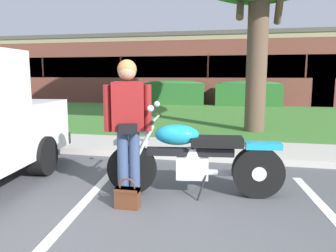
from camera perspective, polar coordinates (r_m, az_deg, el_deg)
ground_plane at (r=3.21m, az=5.15°, el=-19.85°), size 140.00×140.00×0.00m
curb_strip at (r=6.11m, az=9.02°, el=-5.35°), size 60.00×0.20×0.12m
concrete_walk at (r=6.94m, az=9.47°, el=-3.84°), size 60.00×1.50×0.08m
grass_lawn at (r=12.11m, az=10.88°, el=1.40°), size 60.00×8.98×0.06m
stall_stripe_0 at (r=3.80m, az=-16.99°, el=-15.39°), size 0.66×4.38×0.01m
motorcycle at (r=4.32m, az=5.59°, el=-5.41°), size 2.24×0.82×1.18m
rider_person at (r=4.11m, az=-6.76°, el=1.09°), size 0.55×0.37×1.70m
handbag at (r=4.01m, az=-6.86°, el=-11.62°), size 0.28×0.13×0.36m
hedge_left at (r=16.90m, az=1.07°, el=5.69°), size 2.93×0.90×1.24m
hedge_center_left at (r=16.56m, az=13.39°, el=5.40°), size 3.06×0.90×1.24m
brick_building at (r=22.68m, az=8.17°, el=9.37°), size 27.51×10.83×3.68m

